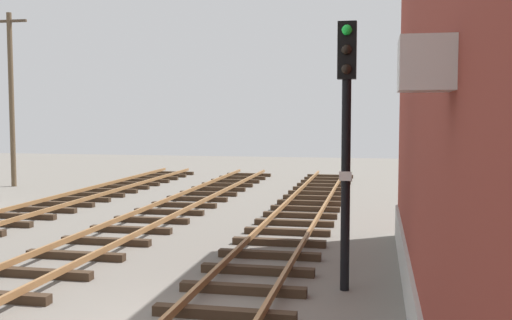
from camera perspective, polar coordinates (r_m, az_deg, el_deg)
The scene contains 2 objects.
signal_mast at distance 11.85m, azimuth 8.52°, elevation 3.45°, with size 0.36×0.40×5.26m.
utility_pole_far at distance 31.43m, azimuth -22.10°, elevation 5.59°, with size 1.80×0.24×8.33m.
Camera 1 is at (3.10, -9.00, 3.47)m, focal length 42.35 mm.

